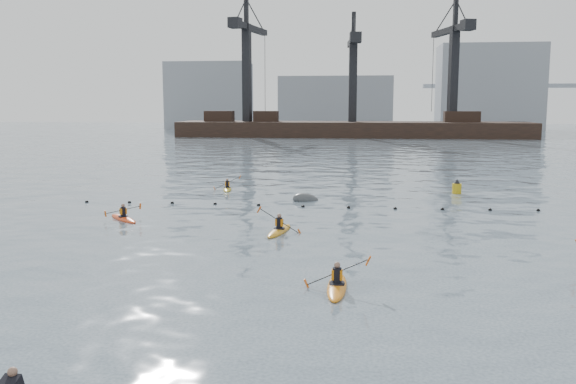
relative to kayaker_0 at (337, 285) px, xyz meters
name	(u,v)px	position (x,y,z in m)	size (l,w,h in m)	color
ground	(300,335)	(-0.92, -4.72, -0.11)	(400.00, 400.00, 0.00)	#3B4A56
float_line	(326,207)	(-1.42, 17.82, -0.08)	(33.24, 0.73, 0.24)	black
barge_pier	(351,128)	(-1.14, 105.28, 1.79)	(72.00, 19.30, 29.50)	black
skyline	(363,95)	(1.32, 145.56, 9.14)	(141.00, 28.00, 22.00)	gray
kayaker_0	(337,285)	(0.00, 0.00, 0.00)	(2.47, 3.55, 1.40)	orange
kayaker_2	(123,218)	(-13.01, 12.08, -0.01)	(2.78, 2.90, 1.07)	#EA4216
kayaker_3	(279,230)	(-3.43, 9.65, 0.00)	(2.47, 3.59, 1.46)	orange
kayaker_5	(227,188)	(-9.65, 25.17, -0.01)	(2.20, 3.22, 1.27)	gold
mooring_buoy	(306,200)	(-2.97, 20.53, -0.11)	(1.98, 1.17, 0.99)	#3D4042
nav_buoy	(457,188)	(8.12, 25.20, 0.28)	(0.70, 0.70, 1.27)	gold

